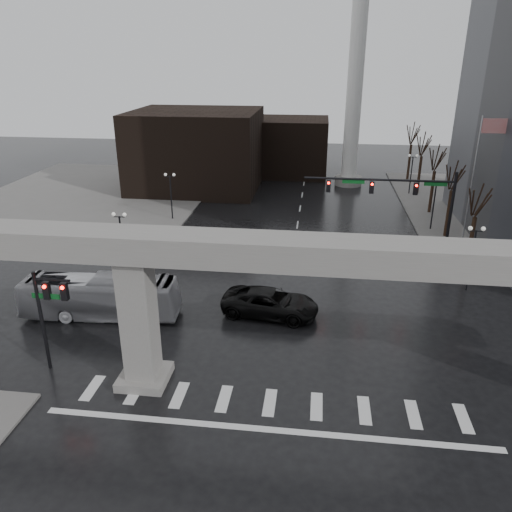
{
  "coord_description": "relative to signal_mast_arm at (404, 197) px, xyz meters",
  "views": [
    {
      "loc": [
        1.93,
        -21.88,
        16.7
      ],
      "look_at": [
        -1.84,
        7.85,
        4.5
      ],
      "focal_mm": 35.0,
      "sensor_mm": 36.0,
      "label": 1
    }
  ],
  "objects": [
    {
      "name": "tree_right_2",
      "position": [
        5.54,
        15.22,
        -2.91
      ],
      "size": [
        1.1,
        1.63,
        7.85
      ],
      "color": "black",
      "rests_on": "ground"
    },
    {
      "name": "sidewalk_nw",
      "position": [
        -34.99,
        17.2,
        -5.75
      ],
      "size": [
        28.0,
        36.0,
        0.15
      ],
      "primitive_type": "cube",
      "color": "slate",
      "rests_on": "ground"
    },
    {
      "name": "building_far_mid",
      "position": [
        -10.99,
        33.2,
        -1.83
      ],
      "size": [
        10.0,
        10.0,
        8.0
      ],
      "primitive_type": "cube",
      "color": "black",
      "rests_on": "ground"
    },
    {
      "name": "pickup_truck",
      "position": [
        -9.91,
        -10.5,
        -4.92
      ],
      "size": [
        6.89,
        3.84,
        1.82
      ],
      "primitive_type": "imported",
      "rotation": [
        0.0,
        0.0,
        1.44
      ],
      "color": "black",
      "rests_on": "ground"
    },
    {
      "name": "smokestack",
      "position": [
        -2.99,
        27.2,
        7.52
      ],
      "size": [
        3.6,
        3.6,
        30.0
      ],
      "color": "white",
      "rests_on": "ground"
    },
    {
      "name": "tree_right_3",
      "position": [
        5.54,
        23.22,
        -2.85
      ],
      "size": [
        1.11,
        1.66,
        8.02
      ],
      "color": "black",
      "rests_on": "ground"
    },
    {
      "name": "lamp_left_1",
      "position": [
        -22.49,
        9.2,
        -2.36
      ],
      "size": [
        1.22,
        0.32,
        5.11
      ],
      "color": "black",
      "rests_on": "ground"
    },
    {
      "name": "lamp_left_0",
      "position": [
        -22.49,
        -4.8,
        -2.36
      ],
      "size": [
        1.22,
        0.32,
        5.11
      ],
      "color": "black",
      "rests_on": "ground"
    },
    {
      "name": "signal_mast_arm",
      "position": [
        0.0,
        0.0,
        0.0
      ],
      "size": [
        12.12,
        0.43,
        8.0
      ],
      "color": "black",
      "rests_on": "ground"
    },
    {
      "name": "tree_right_4",
      "position": [
        5.54,
        31.22,
        -2.79
      ],
      "size": [
        1.12,
        1.69,
        8.19
      ],
      "color": "black",
      "rests_on": "ground"
    },
    {
      "name": "building_far_left",
      "position": [
        -22.99,
        23.2,
        -0.83
      ],
      "size": [
        16.0,
        14.0,
        10.0
      ],
      "primitive_type": "cube",
      "color": "black",
      "rests_on": "ground"
    },
    {
      "name": "city_bus",
      "position": [
        -21.3,
        -12.14,
        -4.35
      ],
      "size": [
        10.76,
        3.19,
        2.96
      ],
      "primitive_type": "imported",
      "rotation": [
        0.0,
        0.0,
        1.64
      ],
      "color": "#B5B5BA",
      "rests_on": "ground"
    },
    {
      "name": "flagpole_assembly",
      "position": [
        6.3,
        3.2,
        1.7
      ],
      "size": [
        2.06,
        0.12,
        12.0
      ],
      "color": "silver",
      "rests_on": "ground"
    },
    {
      "name": "lamp_right_0",
      "position": [
        4.51,
        -4.8,
        -2.36
      ],
      "size": [
        1.22,
        0.32,
        5.11
      ],
      "color": "black",
      "rests_on": "ground"
    },
    {
      "name": "lamp_right_1",
      "position": [
        4.51,
        9.2,
        -2.36
      ],
      "size": [
        1.22,
        0.32,
        5.11
      ],
      "color": "black",
      "rests_on": "ground"
    },
    {
      "name": "tree_right_0",
      "position": [
        5.54,
        -0.78,
        -3.04
      ],
      "size": [
        1.09,
        1.58,
        7.5
      ],
      "color": "black",
      "rests_on": "ground"
    },
    {
      "name": "signal_left_pole",
      "position": [
        -21.24,
        -18.3,
        -1.76
      ],
      "size": [
        2.3,
        0.3,
        6.0
      ],
      "color": "black",
      "rests_on": "ground"
    },
    {
      "name": "tree_right_1",
      "position": [
        5.54,
        7.22,
        -2.98
      ],
      "size": [
        1.09,
        1.61,
        7.67
      ],
      "color": "black",
      "rests_on": "ground"
    },
    {
      "name": "lamp_left_2",
      "position": [
        -22.49,
        23.2,
        -2.36
      ],
      "size": [
        1.22,
        0.32,
        5.11
      ],
      "color": "black",
      "rests_on": "ground"
    },
    {
      "name": "lamp_right_2",
      "position": [
        4.51,
        23.2,
        -2.36
      ],
      "size": [
        1.22,
        0.32,
        5.11
      ],
      "color": "black",
      "rests_on": "ground"
    },
    {
      "name": "ground",
      "position": [
        -8.99,
        -18.8,
        -5.83
      ],
      "size": [
        160.0,
        160.0,
        0.0
      ],
      "primitive_type": "plane",
      "color": "black",
      "rests_on": "ground"
    },
    {
      "name": "elevated_guideway",
      "position": [
        -7.73,
        -18.8,
        1.05
      ],
      "size": [
        48.0,
        2.6,
        8.7
      ],
      "color": "gray",
      "rests_on": "ground"
    }
  ]
}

